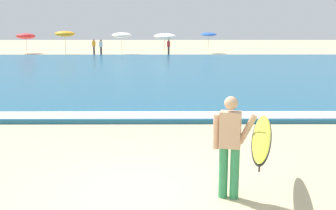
% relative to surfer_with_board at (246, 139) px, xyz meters
% --- Properties ---
extents(ground_plane, '(160.00, 160.00, 0.00)m').
position_rel_surfer_with_board_xyz_m(ground_plane, '(-1.77, 0.38, -1.04)').
color(ground_plane, beige).
extents(sea, '(120.00, 28.00, 0.14)m').
position_rel_surfer_with_board_xyz_m(sea, '(-1.77, 19.26, -0.97)').
color(sea, '#1E6084').
rests_on(sea, ground).
extents(surf_foam, '(120.00, 1.01, 0.01)m').
position_rel_surfer_with_board_xyz_m(surf_foam, '(-1.77, 5.86, -0.89)').
color(surf_foam, white).
rests_on(surf_foam, sea).
extents(surfer_with_board, '(1.29, 2.99, 1.73)m').
position_rel_surfer_with_board_xyz_m(surfer_with_board, '(0.00, 0.00, 0.00)').
color(surfer_with_board, '#338E56').
rests_on(surfer_with_board, ground).
extents(beach_umbrella_0, '(1.97, 1.99, 2.16)m').
position_rel_surfer_with_board_xyz_m(beach_umbrella_0, '(-16.13, 36.94, 0.79)').
color(beach_umbrella_0, beige).
rests_on(beach_umbrella_0, ground).
extents(beach_umbrella_1, '(1.98, 1.98, 2.39)m').
position_rel_surfer_with_board_xyz_m(beach_umbrella_1, '(-11.33, 34.24, 1.07)').
color(beach_umbrella_1, beige).
rests_on(beach_umbrella_1, ground).
extents(beach_umbrella_2, '(2.02, 2.05, 2.30)m').
position_rel_surfer_with_board_xyz_m(beach_umbrella_2, '(-5.85, 35.67, 0.92)').
color(beach_umbrella_2, beige).
rests_on(beach_umbrella_2, ground).
extents(beach_umbrella_3, '(2.24, 2.28, 2.24)m').
position_rel_surfer_with_board_xyz_m(beach_umbrella_3, '(-1.41, 34.92, 0.82)').
color(beach_umbrella_3, beige).
rests_on(beach_umbrella_3, ground).
extents(beach_umbrella_4, '(1.71, 1.73, 2.24)m').
position_rel_surfer_with_board_xyz_m(beach_umbrella_4, '(3.23, 37.06, 0.96)').
color(beach_umbrella_4, beige).
rests_on(beach_umbrella_4, ground).
extents(beachgoer_near_row_left, '(0.32, 0.20, 1.58)m').
position_rel_surfer_with_board_xyz_m(beachgoer_near_row_left, '(-8.62, 35.03, -0.19)').
color(beachgoer_near_row_left, '#383842').
rests_on(beachgoer_near_row_left, ground).
extents(beachgoer_near_row_mid, '(0.32, 0.20, 1.58)m').
position_rel_surfer_with_board_xyz_m(beachgoer_near_row_mid, '(-7.71, 33.80, -0.19)').
color(beachgoer_near_row_mid, '#383842').
rests_on(beachgoer_near_row_mid, ground).
extents(beachgoer_near_row_right, '(0.32, 0.20, 1.58)m').
position_rel_surfer_with_board_xyz_m(beachgoer_near_row_right, '(-1.03, 34.42, -0.19)').
color(beachgoer_near_row_right, '#383842').
rests_on(beachgoer_near_row_right, ground).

